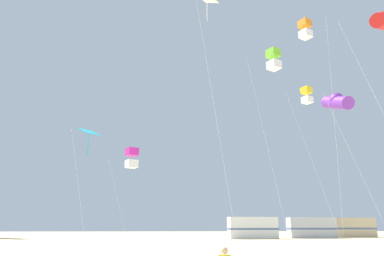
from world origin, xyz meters
name	(u,v)px	position (x,y,z in m)	size (l,w,h in m)	color
kite_diamond_white	(208,9)	(1.29, 9.50, 11.84)	(1.89, 1.76, 12.67)	silver
kite_diamond_cyan	(88,136)	(-4.52, 12.15, 6.10)	(1.35, 1.35, 6.51)	silver
kite_tube_scarlet	(383,22)	(9.75, 9.10, 11.23)	(3.38, 3.36, 11.94)	silver
kite_box_gold	(307,96)	(9.01, 17.35, 10.45)	(2.71, 2.23, 11.05)	silver
kite_tube_violet	(337,102)	(8.56, 12.20, 8.20)	(2.99, 2.79, 8.90)	silver
kite_box_orange	(305,30)	(7.54, 13.10, 13.04)	(1.76, 2.06, 13.65)	silver
kite_box_magenta	(132,158)	(-2.60, 14.86, 5.48)	(1.71, 1.72, 6.05)	silver
kite_box_lime	(274,60)	(5.15, 11.98, 10.47)	(1.87, 1.87, 11.07)	silver
rv_van_white	(252,228)	(10.72, 43.60, 1.39)	(6.53, 2.61, 2.80)	white
rv_van_silver	(311,228)	(19.51, 45.63, 1.39)	(6.47, 2.43, 2.80)	#B7BABF
rv_van_tan	(351,228)	(26.69, 48.37, 1.39)	(6.57, 2.72, 2.80)	#C6B28C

